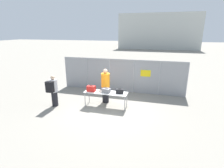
% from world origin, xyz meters
% --- Properties ---
extents(ground_plane, '(120.00, 120.00, 0.00)m').
position_xyz_m(ground_plane, '(0.00, 0.00, 0.00)').
color(ground_plane, gray).
extents(fence_section, '(7.79, 0.07, 2.07)m').
position_xyz_m(fence_section, '(0.01, 2.70, 1.09)').
color(fence_section, '#9EA0A5').
rests_on(fence_section, ground_plane).
extents(inspection_table, '(2.18, 0.66, 0.78)m').
position_xyz_m(inspection_table, '(-0.22, 0.17, 0.72)').
color(inspection_table, silver).
rests_on(inspection_table, ground_plane).
extents(suitcase_red, '(0.43, 0.25, 0.31)m').
position_xyz_m(suitcase_red, '(-0.97, 0.10, 0.93)').
color(suitcase_red, red).
rests_on(suitcase_red, inspection_table).
extents(suitcase_grey, '(0.43, 0.35, 0.24)m').
position_xyz_m(suitcase_grey, '(-0.19, 0.13, 0.89)').
color(suitcase_grey, slate).
rests_on(suitcase_grey, inspection_table).
extents(suitcase_black, '(0.41, 0.27, 0.25)m').
position_xyz_m(suitcase_black, '(0.49, 0.19, 0.90)').
color(suitcase_black, black).
rests_on(suitcase_black, inspection_table).
extents(traveler_hooded, '(0.40, 0.62, 1.62)m').
position_xyz_m(traveler_hooded, '(-2.80, -0.48, 0.89)').
color(traveler_hooded, black).
rests_on(traveler_hooded, ground_plane).
extents(security_worker_near, '(0.46, 0.46, 1.85)m').
position_xyz_m(security_worker_near, '(-0.42, 0.74, 0.95)').
color(security_worker_near, black).
rests_on(security_worker_near, ground_plane).
extents(utility_trailer, '(3.27, 2.35, 0.67)m').
position_xyz_m(utility_trailer, '(1.61, 4.22, 0.40)').
color(utility_trailer, '#B2B2B7').
rests_on(utility_trailer, ground_plane).
extents(distant_hangar, '(16.56, 11.62, 7.21)m').
position_xyz_m(distant_hangar, '(1.46, 35.92, 3.60)').
color(distant_hangar, '#B2B7B2').
rests_on(distant_hangar, ground_plane).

